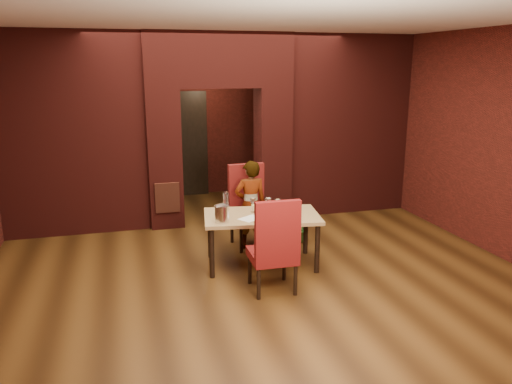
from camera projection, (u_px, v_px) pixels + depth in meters
floor at (249, 261)px, 7.00m from camera, size 8.00×8.00×0.00m
ceiling at (248, 21)px, 6.20m from camera, size 7.00×8.00×0.04m
wall_back at (201, 118)px, 10.34m from camera, size 7.00×0.04×3.20m
wall_front at (424, 258)px, 2.86m from camera, size 7.00×0.04×3.20m
wall_right at (474, 138)px, 7.50m from camera, size 0.04×8.00×3.20m
pillar_left at (164, 159)px, 8.34m from camera, size 0.55×0.55×2.30m
pillar_right at (273, 154)px, 8.83m from camera, size 0.55×0.55×2.30m
lintel at (218, 60)px, 8.18m from camera, size 2.45×0.55×0.90m
wing_wall_left at (72, 135)px, 7.86m from camera, size 2.28×0.35×3.20m
wing_wall_right at (347, 126)px, 9.08m from camera, size 2.28×0.35×3.20m
vent_panel at (167, 198)px, 8.21m from camera, size 0.40×0.03×0.50m
rear_door at (183, 146)px, 10.32m from camera, size 0.90×0.08×2.10m
rear_door_frame at (183, 146)px, 10.28m from camera, size 1.02×0.04×2.22m
dining_table at (262, 240)px, 6.80m from camera, size 1.65×1.08×0.72m
chair_far at (251, 207)px, 7.45m from camera, size 0.60×0.60×1.23m
chair_near at (272, 244)px, 5.99m from camera, size 0.55×0.55×1.18m
person_seated at (250, 205)px, 7.38m from camera, size 0.50×0.33×1.33m
wine_glass_a at (253, 205)px, 6.79m from camera, size 0.08×0.08×0.20m
wine_glass_b at (268, 206)px, 6.72m from camera, size 0.09×0.09×0.22m
wine_glass_c at (278, 207)px, 6.72m from camera, size 0.08×0.08×0.20m
tasting_sheet at (251, 218)px, 6.54m from camera, size 0.36×0.33×0.00m
wine_bucket at (222, 214)px, 6.36m from camera, size 0.18×0.18×0.22m
water_bottle at (226, 203)px, 6.65m from camera, size 0.08×0.08×0.33m
potted_plant at (299, 227)px, 7.75m from camera, size 0.53×0.50×0.46m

